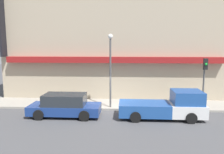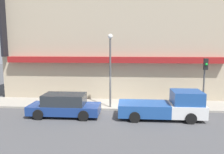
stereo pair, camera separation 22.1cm
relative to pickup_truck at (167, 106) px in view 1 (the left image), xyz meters
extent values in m
plane|color=#424244|center=(-3.80, 1.48, -0.81)|extent=(80.00, 80.00, 0.00)
cube|color=gray|center=(-3.80, 2.96, -0.74)|extent=(36.00, 2.96, 0.14)
cube|color=tan|center=(-3.80, 5.94, 4.88)|extent=(19.80, 3.00, 11.38)
cube|color=maroon|center=(-3.80, 4.14, 2.79)|extent=(18.22, 0.60, 0.50)
cube|color=black|center=(-13.20, 4.04, 6.45)|extent=(0.20, 0.80, 6.82)
cube|color=silver|center=(1.26, 0.00, -0.19)|extent=(2.21, 1.93, 0.80)
cube|color=#1E478C|center=(1.26, 0.00, 0.63)|extent=(1.88, 1.78, 0.84)
cube|color=#1E478C|center=(-1.50, 0.00, -0.19)|extent=(3.31, 1.93, 0.80)
cylinder|color=black|center=(1.32, 0.97, -0.47)|extent=(0.68, 0.22, 0.68)
cylinder|color=black|center=(1.32, -0.97, -0.47)|extent=(0.68, 0.22, 0.68)
cylinder|color=black|center=(-2.11, 0.97, -0.47)|extent=(0.68, 0.22, 0.68)
cylinder|color=black|center=(-2.11, -0.97, -0.47)|extent=(0.68, 0.22, 0.68)
cube|color=navy|center=(-6.84, 0.00, -0.31)|extent=(4.79, 1.83, 0.59)
cube|color=#23282D|center=(-6.84, 0.00, 0.36)|extent=(2.78, 1.65, 0.73)
cylinder|color=black|center=(-5.35, 0.92, -0.47)|extent=(0.68, 0.22, 0.68)
cylinder|color=black|center=(-5.35, -0.92, -0.47)|extent=(0.68, 0.22, 0.68)
cylinder|color=black|center=(-8.32, 0.92, -0.47)|extent=(0.68, 0.22, 0.68)
cylinder|color=black|center=(-8.32, -0.92, -0.47)|extent=(0.68, 0.22, 0.68)
cylinder|color=#196633|center=(-6.64, 2.13, -0.42)|extent=(0.20, 0.20, 0.49)
sphere|color=#196633|center=(-6.64, 2.13, -0.10)|extent=(0.19, 0.19, 0.19)
cylinder|color=#4C4C4C|center=(-3.87, 1.89, 1.89)|extent=(0.14, 0.14, 5.11)
sphere|color=silver|center=(-3.87, 1.89, 4.63)|extent=(0.36, 0.36, 0.36)
cylinder|color=#4C4C4C|center=(2.92, 1.83, 1.20)|extent=(0.12, 0.12, 3.73)
cube|color=black|center=(2.92, 1.67, 2.66)|extent=(0.28, 0.20, 0.80)
sphere|color=green|center=(2.92, 1.55, 2.66)|extent=(0.16, 0.16, 0.16)
camera|label=1|loc=(-2.76, -14.16, 3.92)|focal=35.00mm
camera|label=2|loc=(-2.54, -14.14, 3.92)|focal=35.00mm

